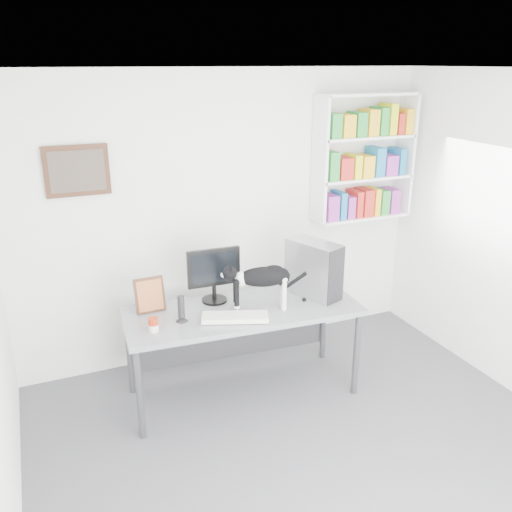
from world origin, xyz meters
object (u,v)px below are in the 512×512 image
object	(u,v)px
speaker	(181,308)
desk	(243,351)
monitor	(214,275)
leaning_print	(150,294)
soup_can	(153,325)
cat	(262,288)
bookshelf	(364,158)
pc_tower	(313,269)
keyboard	(235,317)

from	to	relation	value
speaker	desk	bearing A→B (deg)	18.00
monitor	leaning_print	world-z (taller)	monitor
soup_can	monitor	bearing A→B (deg)	29.45
speaker	leaning_print	xyz separation A→B (m)	(-0.18, 0.28, 0.04)
cat	bookshelf	bearing A→B (deg)	43.37
desk	soup_can	size ratio (longest dim) A/B	17.82
pc_tower	cat	world-z (taller)	pc_tower
desk	pc_tower	world-z (taller)	pc_tower
bookshelf	desk	bearing A→B (deg)	-156.06
desk	keyboard	xyz separation A→B (m)	(-0.13, -0.16, 0.42)
pc_tower	soup_can	size ratio (longest dim) A/B	4.48
monitor	leaning_print	xyz separation A→B (m)	(-0.55, 0.02, -0.09)
keyboard	speaker	world-z (taller)	speaker
bookshelf	soup_can	distance (m)	2.68
desk	cat	bearing A→B (deg)	-23.67
keyboard	monitor	bearing A→B (deg)	115.89
pc_tower	speaker	xyz separation A→B (m)	(-1.20, -0.05, -0.13)
bookshelf	keyboard	size ratio (longest dim) A/B	2.36
pc_tower	monitor	bearing A→B (deg)	144.99
bookshelf	monitor	world-z (taller)	bookshelf
keyboard	soup_can	xyz separation A→B (m)	(-0.64, 0.05, 0.03)
desk	cat	distance (m)	0.62
keyboard	desk	bearing A→B (deg)	72.24
speaker	soup_can	size ratio (longest dim) A/B	2.04
speaker	bookshelf	bearing A→B (deg)	34.20
monitor	leaning_print	distance (m)	0.55
leaning_print	pc_tower	bearing A→B (deg)	-11.70
keyboard	pc_tower	xyz separation A→B (m)	(0.80, 0.18, 0.22)
bookshelf	monitor	distance (m)	1.98
bookshelf	leaning_print	world-z (taller)	bookshelf
desk	pc_tower	bearing A→B (deg)	5.96
monitor	speaker	distance (m)	0.46
soup_can	speaker	bearing A→B (deg)	18.57
bookshelf	cat	world-z (taller)	bookshelf
desk	soup_can	bearing A→B (deg)	-167.87
desk	speaker	size ratio (longest dim) A/B	8.74
keyboard	soup_can	bearing A→B (deg)	-164.04
pc_tower	speaker	world-z (taller)	pc_tower
desk	leaning_print	bearing A→B (deg)	164.69
bookshelf	pc_tower	size ratio (longest dim) A/B	2.54
keyboard	cat	bearing A→B (deg)	38.31
leaning_print	cat	xyz separation A→B (m)	(0.85, -0.33, 0.04)
leaning_print	soup_can	distance (m)	0.38
desk	monitor	distance (m)	0.71
soup_can	cat	world-z (taller)	cat
monitor	cat	xyz separation A→B (m)	(0.31, -0.31, -0.05)
soup_can	cat	distance (m)	0.92
desk	keyboard	world-z (taller)	keyboard
keyboard	soup_can	distance (m)	0.64
leaning_print	soup_can	bearing A→B (deg)	-101.54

